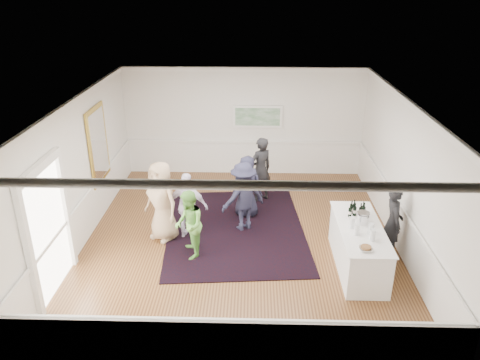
{
  "coord_description": "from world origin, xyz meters",
  "views": [
    {
      "loc": [
        0.27,
        -9.26,
        5.5
      ],
      "look_at": [
        -0.0,
        0.2,
        1.39
      ],
      "focal_mm": 35.0,
      "sensor_mm": 36.0,
      "label": 1
    }
  ],
  "objects_px": {
    "guest_lilac": "(188,206)",
    "ice_bucket": "(363,218)",
    "guest_navy": "(247,186)",
    "nut_bowl": "(366,248)",
    "guest_dark_a": "(243,197)",
    "serving_table": "(358,247)",
    "bartender": "(393,223)",
    "guest_dark_b": "(261,170)",
    "guest_green": "(189,225)",
    "guest_tan": "(162,201)"
  },
  "relations": [
    {
      "from": "guest_tan",
      "to": "guest_navy",
      "type": "xyz_separation_m",
      "value": [
        1.88,
        1.19,
        -0.15
      ]
    },
    {
      "from": "bartender",
      "to": "guest_tan",
      "type": "bearing_deg",
      "value": 82.69
    },
    {
      "from": "guest_navy",
      "to": "nut_bowl",
      "type": "height_order",
      "value": "guest_navy"
    },
    {
      "from": "guest_dark_a",
      "to": "ice_bucket",
      "type": "height_order",
      "value": "guest_dark_a"
    },
    {
      "from": "serving_table",
      "to": "guest_dark_a",
      "type": "bearing_deg",
      "value": 147.01
    },
    {
      "from": "guest_dark_a",
      "to": "ice_bucket",
      "type": "xyz_separation_m",
      "value": [
        2.44,
        -1.4,
        0.22
      ]
    },
    {
      "from": "guest_lilac",
      "to": "guest_dark_a",
      "type": "relative_size",
      "value": 0.94
    },
    {
      "from": "guest_green",
      "to": "serving_table",
      "type": "bearing_deg",
      "value": 72.24
    },
    {
      "from": "guest_navy",
      "to": "ice_bucket",
      "type": "bearing_deg",
      "value": 149.91
    },
    {
      "from": "guest_navy",
      "to": "ice_bucket",
      "type": "xyz_separation_m",
      "value": [
        2.37,
        -2.1,
        0.27
      ]
    },
    {
      "from": "guest_navy",
      "to": "ice_bucket",
      "type": "distance_m",
      "value": 3.17
    },
    {
      "from": "bartender",
      "to": "ice_bucket",
      "type": "height_order",
      "value": "bartender"
    },
    {
      "from": "serving_table",
      "to": "guest_dark_b",
      "type": "relative_size",
      "value": 1.31
    },
    {
      "from": "guest_lilac",
      "to": "nut_bowl",
      "type": "relative_size",
      "value": 6.04
    },
    {
      "from": "bartender",
      "to": "guest_green",
      "type": "height_order",
      "value": "bartender"
    },
    {
      "from": "guest_dark_a",
      "to": "ice_bucket",
      "type": "bearing_deg",
      "value": 120.93
    },
    {
      "from": "guest_tan",
      "to": "ice_bucket",
      "type": "height_order",
      "value": "guest_tan"
    },
    {
      "from": "ice_bucket",
      "to": "bartender",
      "type": "bearing_deg",
      "value": 19.66
    },
    {
      "from": "guest_dark_b",
      "to": "guest_navy",
      "type": "relative_size",
      "value": 1.13
    },
    {
      "from": "nut_bowl",
      "to": "guest_lilac",
      "type": "bearing_deg",
      "value": 150.63
    },
    {
      "from": "bartender",
      "to": "nut_bowl",
      "type": "bearing_deg",
      "value": 146.39
    },
    {
      "from": "serving_table",
      "to": "guest_navy",
      "type": "bearing_deg",
      "value": 135.79
    },
    {
      "from": "guest_tan",
      "to": "guest_lilac",
      "type": "xyz_separation_m",
      "value": [
        0.57,
        0.07,
        -0.14
      ]
    },
    {
      "from": "serving_table",
      "to": "ice_bucket",
      "type": "xyz_separation_m",
      "value": [
        0.06,
        0.14,
        0.58
      ]
    },
    {
      "from": "bartender",
      "to": "guest_dark_b",
      "type": "distance_m",
      "value": 3.83
    },
    {
      "from": "guest_lilac",
      "to": "guest_dark_a",
      "type": "bearing_deg",
      "value": -150.77
    },
    {
      "from": "guest_green",
      "to": "nut_bowl",
      "type": "xyz_separation_m",
      "value": [
        3.4,
        -1.18,
        0.22
      ]
    },
    {
      "from": "guest_tan",
      "to": "guest_dark_a",
      "type": "xyz_separation_m",
      "value": [
        1.81,
        0.49,
        -0.1
      ]
    },
    {
      "from": "guest_lilac",
      "to": "ice_bucket",
      "type": "xyz_separation_m",
      "value": [
        3.67,
        -0.97,
        0.27
      ]
    },
    {
      "from": "bartender",
      "to": "guest_navy",
      "type": "relative_size",
      "value": 1.06
    },
    {
      "from": "guest_navy",
      "to": "guest_dark_a",
      "type": "bearing_deg",
      "value": 95.78
    },
    {
      "from": "guest_tan",
      "to": "ice_bucket",
      "type": "bearing_deg",
      "value": 24.93
    },
    {
      "from": "guest_dark_a",
      "to": "nut_bowl",
      "type": "relative_size",
      "value": 6.41
    },
    {
      "from": "ice_bucket",
      "to": "nut_bowl",
      "type": "bearing_deg",
      "value": -98.41
    },
    {
      "from": "bartender",
      "to": "guest_dark_b",
      "type": "relative_size",
      "value": 0.94
    },
    {
      "from": "guest_dark_a",
      "to": "guest_lilac",
      "type": "bearing_deg",
      "value": -10.28
    },
    {
      "from": "guest_navy",
      "to": "nut_bowl",
      "type": "relative_size",
      "value": 6.0
    },
    {
      "from": "serving_table",
      "to": "guest_lilac",
      "type": "distance_m",
      "value": 3.79
    },
    {
      "from": "serving_table",
      "to": "guest_green",
      "type": "bearing_deg",
      "value": 174.93
    },
    {
      "from": "bartender",
      "to": "nut_bowl",
      "type": "height_order",
      "value": "bartender"
    },
    {
      "from": "guest_dark_b",
      "to": "guest_green",
      "type": "bearing_deg",
      "value": 27.61
    },
    {
      "from": "guest_dark_a",
      "to": "guest_navy",
      "type": "height_order",
      "value": "guest_dark_a"
    },
    {
      "from": "guest_lilac",
      "to": "guest_dark_a",
      "type": "distance_m",
      "value": 1.31
    },
    {
      "from": "guest_green",
      "to": "guest_dark_b",
      "type": "relative_size",
      "value": 0.85
    },
    {
      "from": "bartender",
      "to": "guest_dark_a",
      "type": "relative_size",
      "value": 0.99
    },
    {
      "from": "ice_bucket",
      "to": "guest_dark_b",
      "type": "bearing_deg",
      "value": 124.38
    },
    {
      "from": "guest_green",
      "to": "ice_bucket",
      "type": "xyz_separation_m",
      "value": [
        3.55,
        -0.16,
        0.3
      ]
    },
    {
      "from": "guest_dark_a",
      "to": "nut_bowl",
      "type": "height_order",
      "value": "guest_dark_a"
    },
    {
      "from": "guest_dark_a",
      "to": "guest_navy",
      "type": "bearing_deg",
      "value": -124.92
    },
    {
      "from": "bartender",
      "to": "guest_green",
      "type": "relative_size",
      "value": 1.1
    }
  ]
}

